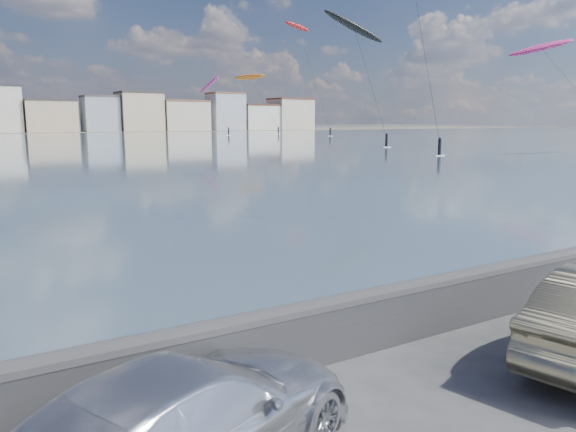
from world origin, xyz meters
The scene contains 7 objects.
seawall centered at (0.00, 2.70, 0.58)m, with size 400.00×0.36×1.08m.
car_silver centered at (-2.16, 1.00, 0.68)m, with size 1.90×4.68×1.36m, color silver.
kitesurfer_0 centered at (74.23, 118.58, 26.49)m, with size 10.14×16.69×27.94m.
kitesurfer_4 centered at (78.79, 53.33, 15.03)m, with size 7.95×17.39×17.06m.
kitesurfer_5 centered at (70.86, 137.84, 15.40)m, with size 7.86×15.99×16.72m.
kitesurfer_7 centered at (56.43, 132.84, 12.58)m, with size 4.64×13.77×15.50m.
kitesurfer_8 centered at (48.37, 62.78, 17.00)m, with size 9.91×9.31×19.76m.
Camera 1 is at (-4.12, -4.34, 3.88)m, focal length 35.00 mm.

